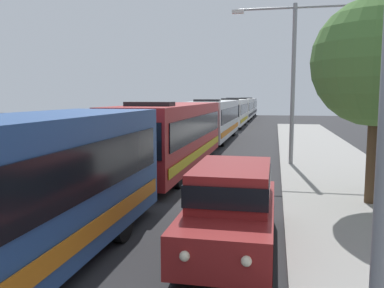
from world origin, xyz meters
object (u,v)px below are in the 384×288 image
object	(u,v)px
bus_middle	(215,119)
roadside_tree	(377,62)
box_truck_oncoming	(233,105)
bus_second_in_line	(174,134)
white_suv	(232,204)
bus_fourth_in_line	(233,112)
streetlamp_mid	(294,66)
bus_rear	(242,109)
bus_tail_end	(248,106)

from	to	relation	value
bus_middle	roadside_tree	size ratio (longest dim) A/B	2.00
box_truck_oncoming	bus_second_in_line	bearing A→B (deg)	-86.82
bus_second_in_line	white_suv	world-z (taller)	bus_second_in_line
bus_middle	bus_fourth_in_line	bearing A→B (deg)	90.00
white_suv	box_truck_oncoming	xyz separation A→B (m)	(-7.00, 68.83, 0.67)
bus_middle	bus_fourth_in_line	distance (m)	13.71
bus_fourth_in_line	streetlamp_mid	size ratio (longest dim) A/B	1.39
bus_second_in_line	bus_rear	bearing A→B (deg)	90.00
bus_middle	box_truck_oncoming	distance (m)	46.62
bus_fourth_in_line	bus_rear	bearing A→B (deg)	90.00
bus_tail_end	box_truck_oncoming	world-z (taller)	bus_tail_end
white_suv	streetlamp_mid	size ratio (longest dim) A/B	0.65
bus_fourth_in_line	roadside_tree	size ratio (longest dim) A/B	1.70
box_truck_oncoming	roadside_tree	bearing A→B (deg)	-80.48
bus_rear	bus_middle	bearing A→B (deg)	-90.00
box_truck_oncoming	roadside_tree	distance (m)	65.49
bus_tail_end	box_truck_oncoming	bearing A→B (deg)	111.92
bus_tail_end	bus_fourth_in_line	bearing A→B (deg)	-90.00
bus_fourth_in_line	white_suv	bearing A→B (deg)	-84.14
bus_middle	bus_rear	xyz separation A→B (m)	(-0.00, 26.07, -0.00)
bus_fourth_in_line	white_suv	size ratio (longest dim) A/B	2.14
bus_fourth_in_line	white_suv	world-z (taller)	bus_fourth_in_line
white_suv	bus_tail_end	bearing A→B (deg)	93.49
bus_rear	box_truck_oncoming	size ratio (longest dim) A/B	1.37
bus_rear	bus_tail_end	bearing A→B (deg)	90.00
bus_rear	bus_tail_end	world-z (taller)	same
bus_middle	white_suv	size ratio (longest dim) A/B	2.52
bus_rear	roadside_tree	world-z (taller)	roadside_tree
white_suv	roadside_tree	world-z (taller)	roadside_tree
white_suv	roadside_tree	xyz separation A→B (m)	(3.82, 4.29, 3.38)
bus_rear	bus_second_in_line	bearing A→B (deg)	-90.00
bus_second_in_line	streetlamp_mid	size ratio (longest dim) A/B	1.59
bus_rear	white_suv	size ratio (longest dim) A/B	2.14
streetlamp_mid	bus_fourth_in_line	bearing A→B (deg)	102.29
bus_fourth_in_line	box_truck_oncoming	distance (m)	32.96
bus_fourth_in_line	bus_tail_end	world-z (taller)	same
white_suv	streetlamp_mid	bearing A→B (deg)	81.41
bus_second_in_line	bus_rear	world-z (taller)	same
bus_fourth_in_line	bus_middle	bearing A→B (deg)	-90.00
bus_fourth_in_line	box_truck_oncoming	bearing A→B (deg)	95.75
roadside_tree	bus_tail_end	bearing A→B (deg)	97.60
box_truck_oncoming	bus_fourth_in_line	bearing A→B (deg)	-84.25
bus_tail_end	roadside_tree	xyz separation A→B (m)	(7.52, -56.33, 2.72)
bus_fourth_in_line	white_suv	distance (m)	36.23
bus_tail_end	streetlamp_mid	bearing A→B (deg)	-83.76
streetlamp_mid	bus_second_in_line	bearing A→B (deg)	-160.34
streetlamp_mid	box_truck_oncoming	bearing A→B (deg)	98.59
bus_second_in_line	bus_tail_end	bearing A→B (deg)	90.00
bus_middle	streetlamp_mid	xyz separation A→B (m)	(5.40, -11.07, 3.15)
bus_rear	white_suv	distance (m)	48.54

